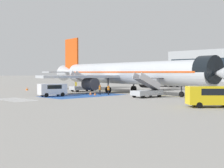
{
  "coord_description": "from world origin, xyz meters",
  "views": [
    {
      "loc": [
        40.99,
        -42.05,
        3.75
      ],
      "look_at": [
        -0.84,
        -1.34,
        1.57
      ],
      "focal_mm": 50.0,
      "sensor_mm": 36.0,
      "label": 1
    }
  ],
  "objects_px": {
    "traffic_cone_0": "(91,93)",
    "traffic_cone_2": "(95,94)",
    "boarding_stairs_forward": "(147,91)",
    "ground_crew_0": "(100,89)",
    "ground_crew_2": "(76,85)",
    "traffic_cone_1": "(27,89)",
    "fuel_tanker": "(164,79)",
    "service_van_2": "(52,89)",
    "service_van_0": "(212,95)",
    "boarding_stairs_aft": "(83,86)",
    "airliner": "(125,73)",
    "ground_crew_1": "(108,89)"
  },
  "relations": [
    {
      "from": "boarding_stairs_aft",
      "to": "service_van_0",
      "type": "bearing_deg",
      "value": -6.4
    },
    {
      "from": "airliner",
      "to": "ground_crew_1",
      "type": "height_order",
      "value": "airliner"
    },
    {
      "from": "airliner",
      "to": "traffic_cone_0",
      "type": "bearing_deg",
      "value": 4.47
    },
    {
      "from": "ground_crew_1",
      "to": "traffic_cone_1",
      "type": "relative_size",
      "value": 2.45
    },
    {
      "from": "service_van_0",
      "to": "service_van_2",
      "type": "distance_m",
      "value": 25.08
    },
    {
      "from": "boarding_stairs_aft",
      "to": "traffic_cone_2",
      "type": "relative_size",
      "value": 11.95
    },
    {
      "from": "boarding_stairs_aft",
      "to": "traffic_cone_2",
      "type": "bearing_deg",
      "value": -20.78
    },
    {
      "from": "ground_crew_0",
      "to": "ground_crew_2",
      "type": "distance_m",
      "value": 14.85
    },
    {
      "from": "service_van_2",
      "to": "traffic_cone_2",
      "type": "bearing_deg",
      "value": -101.83
    },
    {
      "from": "service_van_2",
      "to": "traffic_cone_1",
      "type": "bearing_deg",
      "value": -5.83
    },
    {
      "from": "boarding_stairs_forward",
      "to": "fuel_tanker",
      "type": "relative_size",
      "value": 0.55
    },
    {
      "from": "boarding_stairs_aft",
      "to": "ground_crew_0",
      "type": "bearing_deg",
      "value": -13.86
    },
    {
      "from": "boarding_stairs_forward",
      "to": "ground_crew_0",
      "type": "relative_size",
      "value": 3.16
    },
    {
      "from": "boarding_stairs_aft",
      "to": "ground_crew_0",
      "type": "xyz_separation_m",
      "value": [
        8.9,
        -3.41,
        -0.01
      ]
    },
    {
      "from": "boarding_stairs_aft",
      "to": "airliner",
      "type": "bearing_deg",
      "value": 30.72
    },
    {
      "from": "ground_crew_0",
      "to": "traffic_cone_0",
      "type": "relative_size",
      "value": 3.3
    },
    {
      "from": "airliner",
      "to": "ground_crew_2",
      "type": "bearing_deg",
      "value": -76.58
    },
    {
      "from": "service_van_0",
      "to": "boarding_stairs_forward",
      "type": "bearing_deg",
      "value": -158.39
    },
    {
      "from": "fuel_tanker",
      "to": "service_van_2",
      "type": "bearing_deg",
      "value": 20.64
    },
    {
      "from": "service_van_2",
      "to": "ground_crew_1",
      "type": "bearing_deg",
      "value": -103.36
    },
    {
      "from": "boarding_stairs_forward",
      "to": "ground_crew_0",
      "type": "height_order",
      "value": "boarding_stairs_forward"
    },
    {
      "from": "service_van_0",
      "to": "traffic_cone_0",
      "type": "height_order",
      "value": "service_van_0"
    },
    {
      "from": "boarding_stairs_forward",
      "to": "ground_crew_2",
      "type": "distance_m",
      "value": 23.52
    },
    {
      "from": "airliner",
      "to": "fuel_tanker",
      "type": "distance_m",
      "value": 26.45
    },
    {
      "from": "airliner",
      "to": "service_van_2",
      "type": "bearing_deg",
      "value": 1.79
    },
    {
      "from": "airliner",
      "to": "traffic_cone_2",
      "type": "bearing_deg",
      "value": 16.09
    },
    {
      "from": "boarding_stairs_aft",
      "to": "ground_crew_2",
      "type": "relative_size",
      "value": 2.92
    },
    {
      "from": "boarding_stairs_forward",
      "to": "service_van_0",
      "type": "height_order",
      "value": "boarding_stairs_forward"
    },
    {
      "from": "service_van_2",
      "to": "traffic_cone_1",
      "type": "relative_size",
      "value": 6.65
    },
    {
      "from": "service_van_2",
      "to": "ground_crew_0",
      "type": "distance_m",
      "value": 8.33
    },
    {
      "from": "boarding_stairs_aft",
      "to": "traffic_cone_0",
      "type": "bearing_deg",
      "value": -23.08
    },
    {
      "from": "boarding_stairs_forward",
      "to": "ground_crew_2",
      "type": "xyz_separation_m",
      "value": [
        -23.11,
        4.39,
        0.12
      ]
    },
    {
      "from": "fuel_tanker",
      "to": "ground_crew_2",
      "type": "relative_size",
      "value": 5.31
    },
    {
      "from": "boarding_stairs_forward",
      "to": "fuel_tanker",
      "type": "xyz_separation_m",
      "value": [
        -19.3,
        30.56,
        0.93
      ]
    },
    {
      "from": "traffic_cone_0",
      "to": "traffic_cone_2",
      "type": "distance_m",
      "value": 1.8
    },
    {
      "from": "service_van_2",
      "to": "ground_crew_1",
      "type": "xyz_separation_m",
      "value": [
        3.87,
        8.4,
        -0.23
      ]
    },
    {
      "from": "service_van_0",
      "to": "service_van_2",
      "type": "xyz_separation_m",
      "value": [
        -24.77,
        -3.89,
        -0.15
      ]
    },
    {
      "from": "service_van_0",
      "to": "traffic_cone_1",
      "type": "xyz_separation_m",
      "value": [
        -42.74,
        1.67,
        -1.0
      ]
    },
    {
      "from": "service_van_2",
      "to": "airliner",
      "type": "bearing_deg",
      "value": -83.94
    },
    {
      "from": "boarding_stairs_forward",
      "to": "service_van_0",
      "type": "distance_m",
      "value": 14.33
    },
    {
      "from": "boarding_stairs_forward",
      "to": "traffic_cone_1",
      "type": "xyz_separation_m",
      "value": [
        -29.43,
        -3.63,
        -0.62
      ]
    },
    {
      "from": "boarding_stairs_forward",
      "to": "traffic_cone_2",
      "type": "relative_size",
      "value": 11.95
    },
    {
      "from": "ground_crew_1",
      "to": "ground_crew_2",
      "type": "distance_m",
      "value": 16.35
    },
    {
      "from": "ground_crew_1",
      "to": "traffic_cone_0",
      "type": "height_order",
      "value": "ground_crew_1"
    },
    {
      "from": "boarding_stairs_aft",
      "to": "fuel_tanker",
      "type": "height_order",
      "value": "boarding_stairs_aft"
    },
    {
      "from": "ground_crew_0",
      "to": "service_van_2",
      "type": "bearing_deg",
      "value": 138.57
    },
    {
      "from": "traffic_cone_0",
      "to": "traffic_cone_2",
      "type": "relative_size",
      "value": 1.14
    },
    {
      "from": "ground_crew_2",
      "to": "traffic_cone_2",
      "type": "relative_size",
      "value": 4.09
    },
    {
      "from": "airliner",
      "to": "boarding_stairs_aft",
      "type": "relative_size",
      "value": 8.7
    },
    {
      "from": "airliner",
      "to": "ground_crew_2",
      "type": "distance_m",
      "value": 13.36
    }
  ]
}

